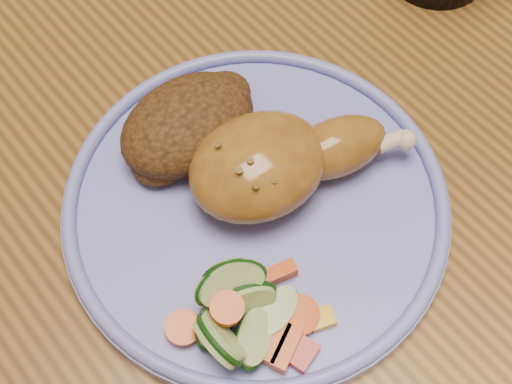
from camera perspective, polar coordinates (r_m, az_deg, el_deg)
ground at (r=1.24m, az=1.52°, el=-13.97°), size 4.00×4.00×0.00m
dining_table at (r=0.62m, az=2.95°, el=2.52°), size 0.90×1.40×0.75m
plate at (r=0.50m, az=-0.00°, el=-1.19°), size 0.27×0.27×0.01m
plate_rim at (r=0.49m, az=-0.00°, el=-0.58°), size 0.27×0.27×0.01m
chicken_leg at (r=0.48m, az=1.74°, el=2.45°), size 0.16×0.10×0.05m
rice_pilaf at (r=0.51m, az=-5.32°, el=5.47°), size 0.11×0.07×0.04m
vegetable_pile at (r=0.44m, az=-1.05°, el=-9.61°), size 0.09×0.09×0.05m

